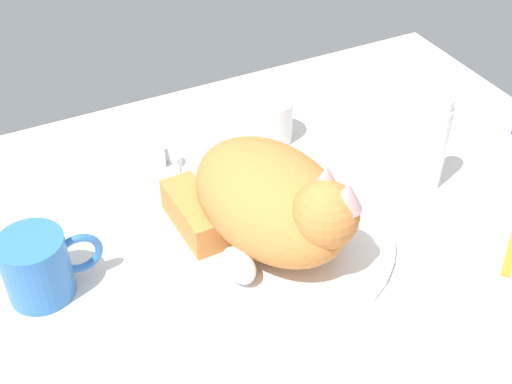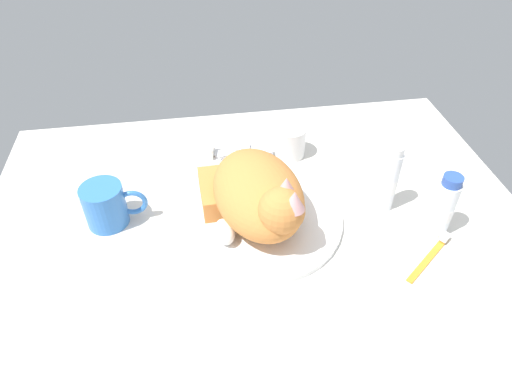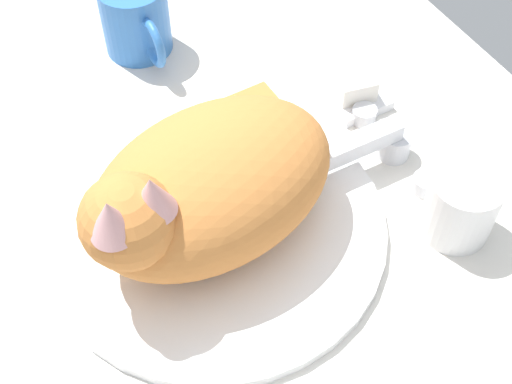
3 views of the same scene
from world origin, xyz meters
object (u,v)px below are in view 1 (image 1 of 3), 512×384
object	(u,v)px
faucet	(211,149)
coffee_mug	(39,266)
soap_bar	(143,156)
toothpaste_bottle	(435,147)
cat	(273,202)
rinse_cup	(271,120)

from	to	relation	value
faucet	coffee_mug	bearing A→B (deg)	-152.06
soap_bar	toothpaste_bottle	world-z (taller)	toothpaste_bottle
cat	rinse_cup	distance (cm)	24.81
faucet	rinse_cup	xyz separation A→B (cm)	(11.00, 1.26, 1.32)
rinse_cup	toothpaste_bottle	distance (cm)	26.32
soap_bar	cat	bearing A→B (deg)	-66.94
coffee_mug	toothpaste_bottle	distance (cm)	55.73
cat	rinse_cup	size ratio (longest dim) A/B	3.75
coffee_mug	toothpaste_bottle	world-z (taller)	toothpaste_bottle
coffee_mug	rinse_cup	xyz separation A→B (cm)	(40.20, 16.75, -0.79)
faucet	toothpaste_bottle	size ratio (longest dim) A/B	0.93
cat	coffee_mug	xyz separation A→B (cm)	(-29.08, 5.10, -3.04)
cat	soap_bar	distance (cm)	25.65
faucet	toothpaste_bottle	distance (cm)	33.31
rinse_cup	toothpaste_bottle	bearing A→B (deg)	-54.13
cat	soap_bar	size ratio (longest dim) A/B	4.38
coffee_mug	rinse_cup	distance (cm)	43.55
rinse_cup	soap_bar	distance (cm)	21.04
rinse_cup	soap_bar	bearing A→B (deg)	176.44
faucet	soap_bar	world-z (taller)	faucet
coffee_mug	soap_bar	distance (cm)	26.44
cat	rinse_cup	world-z (taller)	cat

